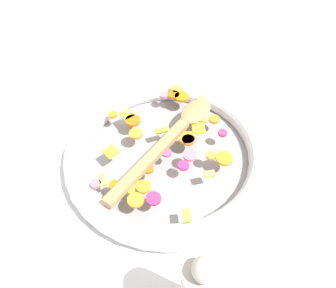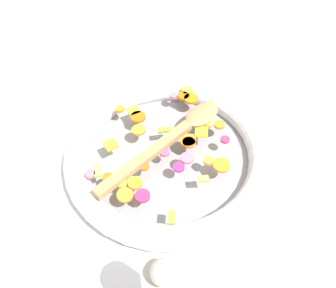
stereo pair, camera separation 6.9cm
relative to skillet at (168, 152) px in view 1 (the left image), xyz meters
The scene contains 4 objects.
ground_plane 0.02m from the skillet, ahead, with size 4.00×4.00×0.00m, color silver.
skillet is the anchor object (origin of this frame).
chopped_vegetables 0.03m from the skillet, 25.63° to the left, with size 0.37×0.30×0.01m.
wooden_spoon 0.05m from the skillet, 47.15° to the right, with size 0.26×0.28×0.01m.
Camera 1 is at (-0.44, 0.09, 0.58)m, focal length 35.00 mm.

